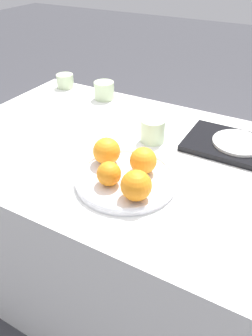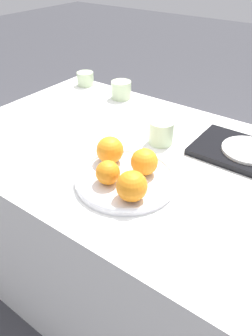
{
  "view_description": "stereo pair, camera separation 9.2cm",
  "coord_description": "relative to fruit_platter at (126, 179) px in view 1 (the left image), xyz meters",
  "views": [
    {
      "loc": [
        0.41,
        -0.82,
        1.31
      ],
      "look_at": [
        0.04,
        -0.16,
        0.77
      ],
      "focal_mm": 35.0,
      "sensor_mm": 36.0,
      "label": 1
    },
    {
      "loc": [
        0.48,
        -0.77,
        1.31
      ],
      "look_at": [
        0.04,
        -0.16,
        0.77
      ],
      "focal_mm": 35.0,
      "sensor_mm": 36.0,
      "label": 2
    }
  ],
  "objects": [
    {
      "name": "ground_plane",
      "position": [
        -0.04,
        0.16,
        -0.74
      ],
      "size": [
        12.0,
        12.0,
        0.0
      ],
      "primitive_type": "plane",
      "color": "#38383D"
    },
    {
      "name": "table",
      "position": [
        -0.04,
        0.16,
        -0.38
      ],
      "size": [
        1.4,
        0.83,
        0.72
      ],
      "color": "white",
      "rests_on": "ground_plane"
    },
    {
      "name": "fruit_platter",
      "position": [
        0.0,
        0.0,
        0.0
      ],
      "size": [
        0.3,
        0.3,
        0.03
      ],
      "color": "silver",
      "rests_on": "table"
    },
    {
      "name": "orange_0",
      "position": [
        0.03,
        0.05,
        0.04
      ],
      "size": [
        0.08,
        0.08,
        0.08
      ],
      "color": "orange",
      "rests_on": "fruit_platter"
    },
    {
      "name": "orange_1",
      "position": [
        -0.03,
        -0.05,
        0.04
      ],
      "size": [
        0.07,
        0.07,
        0.07
      ],
      "color": "orange",
      "rests_on": "fruit_platter"
    },
    {
      "name": "orange_2",
      "position": [
        -0.09,
        0.04,
        0.05
      ],
      "size": [
        0.08,
        0.08,
        0.08
      ],
      "color": "orange",
      "rests_on": "fruit_platter"
    },
    {
      "name": "orange_3",
      "position": [
        0.07,
        -0.07,
        0.05
      ],
      "size": [
        0.08,
        0.08,
        0.08
      ],
      "color": "orange",
      "rests_on": "fruit_platter"
    },
    {
      "name": "serving_tray",
      "position": [
        0.24,
        0.34,
        -0.0
      ],
      "size": [
        0.35,
        0.22,
        0.02
      ],
      "color": "black",
      "rests_on": "table"
    },
    {
      "name": "side_plate",
      "position": [
        0.24,
        0.34,
        0.01
      ],
      "size": [
        0.17,
        0.17,
        0.01
      ],
      "color": "silver",
      "rests_on": "serving_tray"
    },
    {
      "name": "cup_0",
      "position": [
        -0.61,
        0.51,
        0.02
      ],
      "size": [
        0.08,
        0.08,
        0.06
      ],
      "color": "#B7CC9E",
      "rests_on": "table"
    },
    {
      "name": "cup_2",
      "position": [
        -0.38,
        0.49,
        0.02
      ],
      "size": [
        0.09,
        0.09,
        0.08
      ],
      "color": "#B7CC9E",
      "rests_on": "table"
    },
    {
      "name": "cup_3",
      "position": [
        -0.04,
        0.25,
        0.03
      ],
      "size": [
        0.08,
        0.08,
        0.08
      ],
      "color": "#B7CC9E",
      "rests_on": "table"
    }
  ]
}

